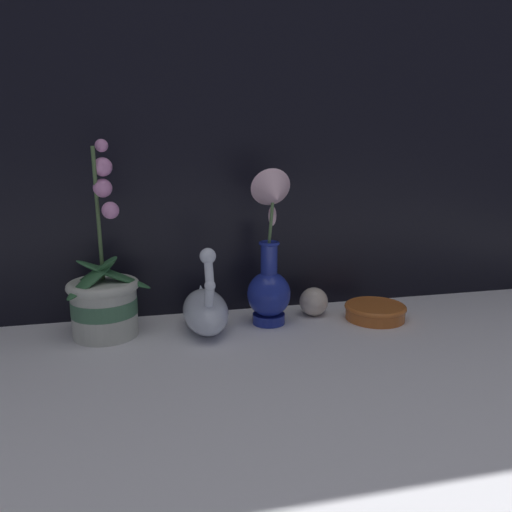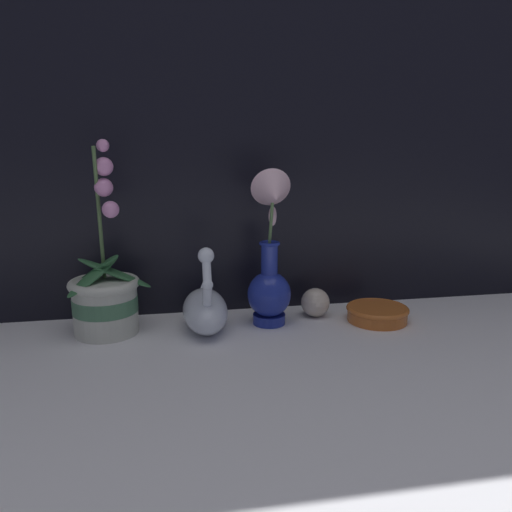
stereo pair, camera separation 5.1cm
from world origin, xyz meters
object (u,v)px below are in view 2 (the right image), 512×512
blue_vase (270,268)px  glass_sphere (315,302)px  orchid_potted_plant (105,296)px  swan_figurine (205,308)px  amber_dish (377,312)px

blue_vase → glass_sphere: (0.12, 0.04, -0.10)m
orchid_potted_plant → swan_figurine: size_ratio=2.06×
swan_figurine → glass_sphere: 0.27m
swan_figurine → blue_vase: (0.15, 0.00, 0.08)m
orchid_potted_plant → glass_sphere: bearing=2.5°
blue_vase → orchid_potted_plant: bearing=177.3°
orchid_potted_plant → swan_figurine: (0.21, -0.02, -0.03)m
glass_sphere → blue_vase: bearing=-162.1°
amber_dish → orchid_potted_plant: bearing=176.6°
swan_figurine → glass_sphere: bearing=9.0°
swan_figurine → orchid_potted_plant: bearing=174.4°
orchid_potted_plant → glass_sphere: 0.49m
swan_figurine → blue_vase: size_ratio=0.57×
orchid_potted_plant → swan_figurine: bearing=-5.6°
orchid_potted_plant → amber_dish: bearing=-3.4°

